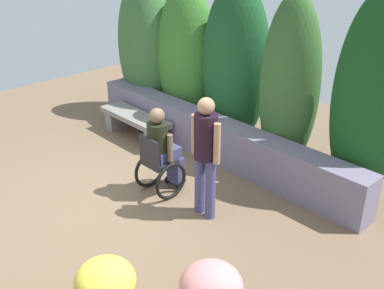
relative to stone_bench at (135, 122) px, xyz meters
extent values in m
plane|color=brown|center=(1.52, -1.69, -0.30)|extent=(11.52, 11.52, 0.00)
cube|color=slate|center=(1.52, 0.50, 0.05)|extent=(5.62, 0.42, 0.70)
ellipsoid|color=#3A6A35|center=(-0.85, 0.97, 1.07)|extent=(1.33, 0.93, 2.75)
ellipsoid|color=#37752A|center=(0.14, 1.15, 1.01)|extent=(1.32, 0.93, 2.64)
ellipsoid|color=#194B24|center=(1.32, 1.19, 1.11)|extent=(1.29, 0.90, 2.84)
ellipsoid|color=#335D2A|center=(2.55, 1.02, 1.08)|extent=(0.99, 0.69, 2.76)
ellipsoid|color=#17491A|center=(3.80, 1.10, 1.17)|extent=(1.08, 0.75, 2.95)
cube|color=gray|center=(-0.60, 0.00, -0.12)|extent=(0.20, 0.40, 0.36)
cube|color=gray|center=(0.60, 0.00, -0.12)|extent=(0.20, 0.40, 0.36)
cube|color=gray|center=(0.00, 0.00, 0.11)|extent=(1.56, 0.47, 0.09)
cube|color=black|center=(1.79, -0.90, 0.20)|extent=(0.40, 0.40, 0.06)
cube|color=black|center=(1.79, -1.08, 0.43)|extent=(0.40, 0.04, 0.40)
cube|color=black|center=(1.79, -0.58, -0.20)|extent=(0.28, 0.12, 0.03)
torus|color=black|center=(1.55, -0.90, -0.02)|extent=(0.05, 0.56, 0.56)
torus|color=black|center=(2.03, -0.90, -0.02)|extent=(0.05, 0.56, 0.56)
cylinder|color=black|center=(1.65, -0.65, -0.25)|extent=(0.03, 0.10, 0.10)
cylinder|color=black|center=(1.93, -0.65, -0.25)|extent=(0.03, 0.10, 0.10)
cube|color=#3A3C65|center=(1.79, -0.80, 0.31)|extent=(0.30, 0.40, 0.16)
cube|color=#3A3C65|center=(1.79, -0.60, -0.04)|extent=(0.26, 0.14, 0.43)
cylinder|color=black|center=(1.79, -0.92, 0.56)|extent=(0.30, 0.30, 0.50)
cylinder|color=brown|center=(1.60, -0.86, 0.48)|extent=(0.08, 0.08, 0.40)
cylinder|color=brown|center=(1.98, -0.86, 0.48)|extent=(0.08, 0.08, 0.40)
sphere|color=brown|center=(1.79, -0.92, 0.92)|extent=(0.22, 0.22, 0.22)
cylinder|color=#414273|center=(2.54, -0.83, 0.13)|extent=(0.14, 0.14, 0.86)
cylinder|color=#414273|center=(2.74, -0.83, 0.13)|extent=(0.14, 0.14, 0.86)
cylinder|color=black|center=(2.64, -0.83, 0.86)|extent=(0.30, 0.30, 0.60)
cylinder|color=#A97B5A|center=(2.44, -0.83, 0.83)|extent=(0.09, 0.09, 0.54)
cylinder|color=#A97B5A|center=(2.84, -0.83, 0.83)|extent=(0.09, 0.09, 0.54)
sphere|color=#A97B5A|center=(2.64, -0.83, 1.27)|extent=(0.22, 0.22, 0.22)
ellipsoid|color=pink|center=(3.94, -2.03, 0.03)|extent=(0.65, 0.65, 0.46)
ellipsoid|color=#356220|center=(3.19, -2.77, 0.00)|extent=(0.38, 0.38, 0.15)
ellipsoid|color=yellow|center=(3.19, -2.77, 0.06)|extent=(0.62, 0.62, 0.44)
camera|label=1|loc=(6.43, -4.62, 3.33)|focal=43.74mm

